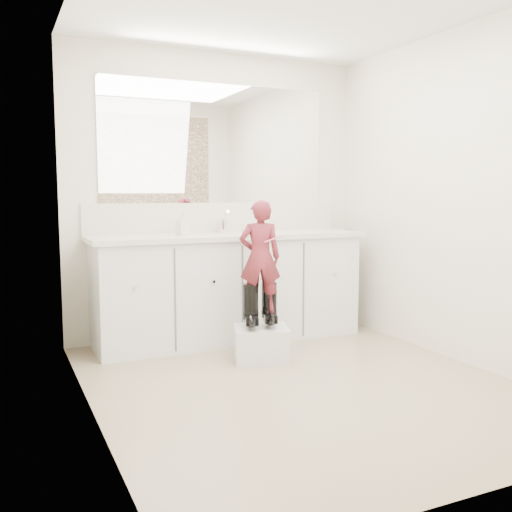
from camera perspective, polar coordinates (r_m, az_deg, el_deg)
name	(u,v)px	position (r m, az deg, el deg)	size (l,w,h in m)	color
floor	(301,383)	(3.78, 4.52, -12.57)	(3.00, 3.00, 0.00)	#8B735B
wall_back	(217,196)	(4.94, -3.93, 6.04)	(2.60, 2.60, 0.00)	beige
wall_front	(494,199)	(2.39, 22.71, 5.27)	(2.60, 2.60, 0.00)	beige
wall_left	(88,197)	(3.15, -16.49, 5.64)	(3.00, 3.00, 0.00)	beige
wall_right	(461,196)	(4.37, 19.80, 5.64)	(3.00, 3.00, 0.00)	beige
vanity_cabinet	(229,289)	(4.75, -2.68, -3.36)	(2.20, 0.55, 0.85)	silver
countertop	(230,236)	(4.68, -2.64, 1.99)	(2.28, 0.58, 0.04)	beige
backsplash	(218,217)	(4.93, -3.85, 3.89)	(2.28, 0.03, 0.25)	beige
mirror	(217,144)	(4.95, -3.92, 11.14)	(2.00, 0.02, 1.00)	white
dot_panel	(498,80)	(2.43, 23.00, 15.93)	(2.00, 0.01, 1.20)	#472819
faucet	(222,227)	(4.83, -3.38, 2.95)	(0.08, 0.08, 0.10)	silver
cup	(246,228)	(4.75, -1.05, 2.77)	(0.09, 0.09, 0.08)	beige
soap_bottle	(183,223)	(4.57, -7.34, 3.27)	(0.08, 0.09, 0.19)	beige
step_stool	(261,344)	(4.23, 0.51, -8.75)	(0.39, 0.32, 0.25)	silver
boot_left	(251,306)	(4.15, -0.54, -5.00)	(0.12, 0.21, 0.32)	black
boot_right	(269,304)	(4.22, 1.32, -4.83)	(0.12, 0.21, 0.32)	black
toddler	(260,257)	(4.13, 0.40, -0.12)	(0.30, 0.20, 0.83)	#B13643
toothbrush	(274,239)	(4.08, 1.77, 1.72)	(0.01, 0.01, 0.14)	#E75994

